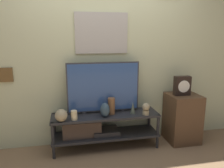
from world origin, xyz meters
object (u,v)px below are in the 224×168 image
vase_tall_ceramic (111,106)px  candle_jar (74,115)px  television (103,87)px  vase_round_glass (61,115)px  vase_slim_bronze (133,108)px  mantel_clock (182,86)px  vase_urn_stoneware (105,110)px  decorative_bust (146,108)px

vase_tall_ceramic → candle_jar: (-0.52, -0.12, -0.05)m
television → candle_jar: size_ratio=8.06×
vase_round_glass → vase_slim_bronze: size_ratio=0.96×
vase_round_glass → mantel_clock: bearing=3.7°
vase_slim_bronze → mantel_clock: (0.74, 0.02, 0.28)m
vase_round_glass → vase_slim_bronze: bearing=5.5°
vase_urn_stoneware → candle_jar: size_ratio=1.55×
vase_urn_stoneware → vase_tall_ceramic: size_ratio=0.84×
vase_tall_ceramic → mantel_clock: (1.04, -0.02, 0.25)m
vase_urn_stoneware → decorative_bust: bearing=-4.2°
decorative_bust → mantel_clock: mantel_clock is taller
vase_tall_ceramic → vase_urn_stoneware: bearing=-140.4°
vase_round_glass → decorative_bust: bearing=0.4°
vase_tall_ceramic → candle_jar: size_ratio=1.85×
vase_round_glass → decorative_bust: decorative_bust is taller
candle_jar → vase_slim_bronze: bearing=5.2°
television → vase_round_glass: bearing=-158.5°
decorative_bust → vase_tall_ceramic: bearing=164.5°
vase_urn_stoneware → decorative_bust: 0.57m
vase_urn_stoneware → vase_slim_bronze: (0.40, 0.05, -0.01)m
television → vase_tall_ceramic: television is taller
decorative_bust → vase_round_glass: bearing=-179.6°
vase_tall_ceramic → decorative_bust: bearing=-15.5°
vase_slim_bronze → decorative_bust: (0.16, -0.09, 0.01)m
television → decorative_bust: size_ratio=5.96×
vase_urn_stoneware → mantel_clock: 1.18m
television → mantel_clock: 1.14m
decorative_bust → mantel_clock: (0.58, 0.10, 0.27)m
television → vase_round_glass: television is taller
decorative_bust → television: bearing=158.2°
television → vase_urn_stoneware: (-0.01, -0.18, -0.27)m
vase_round_glass → vase_slim_bronze: (0.98, 0.09, 0.00)m
television → candle_jar: 0.56m
vase_urn_stoneware → vase_slim_bronze: size_ratio=1.18×
candle_jar → vase_urn_stoneware: bearing=4.1°
television → decorative_bust: 0.66m
vase_round_glass → decorative_bust: size_ratio=0.94×
mantel_clock → vase_tall_ceramic: bearing=178.7°
vase_tall_ceramic → vase_slim_bronze: vase_tall_ceramic is taller
vase_slim_bronze → television: bearing=161.0°
mantel_clock → vase_slim_bronze: bearing=-178.6°
vase_tall_ceramic → mantel_clock: bearing=-1.3°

